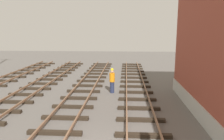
{
  "coord_description": "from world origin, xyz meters",
  "views": [
    {
      "loc": [
        0.59,
        -7.07,
        4.62
      ],
      "look_at": [
        -0.38,
        7.97,
        1.81
      ],
      "focal_mm": 34.26,
      "sensor_mm": 36.0,
      "label": 1
    }
  ],
  "objects": [
    {
      "name": "track_worker_foreground",
      "position": [
        -0.4,
        8.37,
        0.93
      ],
      "size": [
        0.4,
        0.4,
        1.87
      ],
      "color": "#262D4C",
      "rests_on": "ground"
    }
  ]
}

